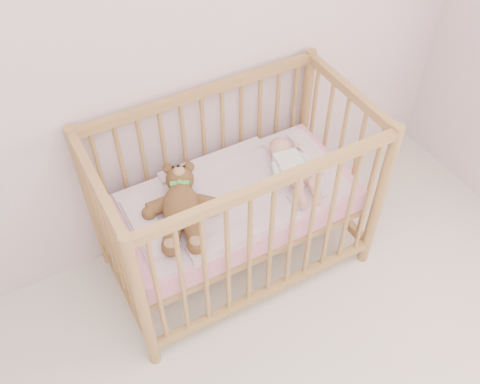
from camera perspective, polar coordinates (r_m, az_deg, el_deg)
wall_back at (r=2.40m, az=-13.91°, el=15.74°), size 4.00×0.02×2.70m
crib at (r=2.75m, az=-0.50°, el=-1.04°), size 1.36×0.76×1.00m
mattress at (r=2.76m, az=-0.50°, el=-1.24°), size 1.22×0.62×0.13m
blanket at (r=2.71m, az=-0.51°, el=-0.19°), size 1.10×0.58×0.06m
baby at (r=2.76m, az=5.46°, el=2.92°), size 0.31×0.53×0.12m
teddy_bear at (r=2.55m, az=-6.29°, el=-1.57°), size 0.57×0.67×0.16m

